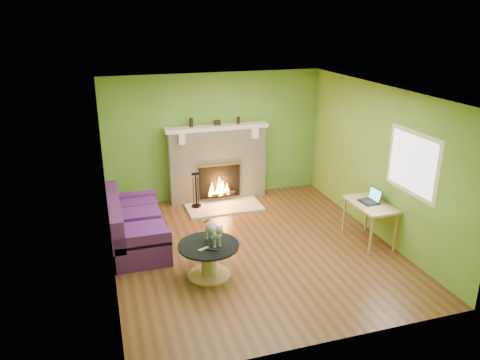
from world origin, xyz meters
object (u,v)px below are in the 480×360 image
at_px(coffee_table, 209,258).
at_px(cat, 213,231).
at_px(sofa, 134,226).
at_px(desk, 370,208).

bearing_deg(coffee_table, cat, 32.01).
bearing_deg(cat, sofa, 117.85).
height_order(desk, cat, cat).
xyz_separation_m(sofa, desk, (3.81, -1.10, 0.29)).
xyz_separation_m(sofa, cat, (1.04, -1.32, 0.37)).
bearing_deg(sofa, cat, -51.79).
distance_m(coffee_table, cat, 0.41).
relative_size(sofa, coffee_table, 2.09).
bearing_deg(coffee_table, sofa, 124.98).
distance_m(sofa, coffee_table, 1.67).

